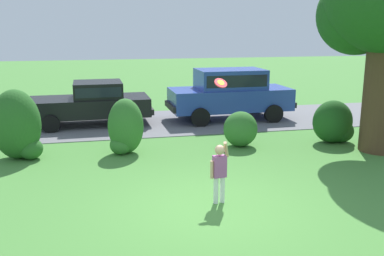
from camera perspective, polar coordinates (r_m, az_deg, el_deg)
ground_plane at (r=8.73m, az=2.33°, el=-10.28°), size 80.00×80.00×0.00m
driveway_strip at (r=16.08m, az=-4.76°, el=0.71°), size 28.00×4.40×0.02m
shrub_near_tree at (r=12.44m, az=-21.96°, el=0.21°), size 1.29×1.18×1.88m
shrub_centre_left at (r=12.20m, az=-8.77°, el=-0.06°), size 0.99×0.91×1.55m
shrub_centre at (r=12.89m, az=6.38°, el=-0.13°), size 1.01×0.91×1.05m
shrub_centre_right at (r=13.92m, az=18.17°, el=0.55°), size 1.29×0.99×1.30m
parked_sedan at (r=15.98m, az=-12.96°, el=3.39°), size 4.43×2.16×1.56m
parked_suv at (r=16.50m, az=5.00°, el=4.79°), size 4.73×2.16×1.92m
child_thrower at (r=8.68m, az=3.62°, el=-5.38°), size 0.44×0.29×1.29m
frisbee at (r=9.26m, az=3.79°, el=5.91°), size 0.31×0.24×0.23m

